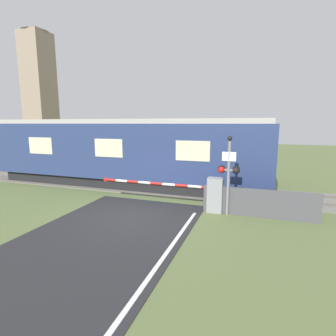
% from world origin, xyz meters
% --- Properties ---
extents(ground_plane, '(80.00, 80.00, 0.00)m').
position_xyz_m(ground_plane, '(0.00, 0.00, 0.00)').
color(ground_plane, '#5B6B3D').
extents(track_bed, '(36.00, 3.20, 0.13)m').
position_xyz_m(track_bed, '(0.00, 4.40, 0.02)').
color(track_bed, slate).
rests_on(track_bed, ground_plane).
extents(train, '(16.16, 2.81, 3.76)m').
position_xyz_m(train, '(-2.81, 4.40, 1.92)').
color(train, black).
rests_on(train, ground_plane).
extents(crossing_barrier, '(5.44, 0.44, 1.40)m').
position_xyz_m(crossing_barrier, '(2.59, 1.47, 0.74)').
color(crossing_barrier, gray).
rests_on(crossing_barrier, ground_plane).
extents(signal_post, '(0.84, 0.26, 3.06)m').
position_xyz_m(signal_post, '(3.46, 1.27, 1.75)').
color(signal_post, gray).
rests_on(signal_post, ground_plane).
extents(distant_building, '(3.78, 3.78, 16.66)m').
position_xyz_m(distant_building, '(-25.13, 21.58, 8.41)').
color(distant_building, gray).
rests_on(distant_building, ground_plane).
extents(roadside_fence, '(4.21, 0.06, 1.10)m').
position_xyz_m(roadside_fence, '(4.62, 1.36, 0.55)').
color(roadside_fence, '#4C4C51').
rests_on(roadside_fence, ground_plane).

